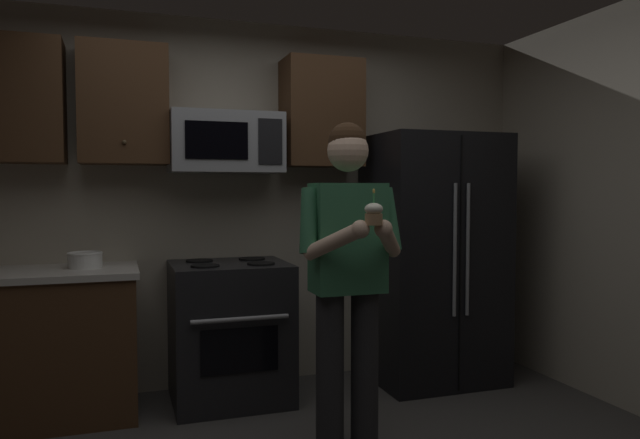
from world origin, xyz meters
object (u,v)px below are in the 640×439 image
object	(u,v)px
refrigerator	(434,258)
person	(348,267)
cupcake	(374,214)
bowl_large_white	(85,259)
oven_range	(230,332)
microwave	(226,143)

from	to	relation	value
refrigerator	person	xyz separation A→B (m)	(-1.04, -0.94, 0.10)
refrigerator	cupcake	size ratio (longest dim) A/B	10.35
person	cupcake	world-z (taller)	person
refrigerator	bowl_large_white	xyz separation A→B (m)	(-2.39, 0.09, 0.07)
oven_range	cupcake	bearing A→B (deg)	-70.55
bowl_large_white	microwave	bearing A→B (deg)	4.24
person	refrigerator	bearing A→B (deg)	42.06
microwave	person	xyz separation A→B (m)	(0.46, -1.10, -0.72)
cupcake	bowl_large_white	bearing A→B (deg)	134.92
bowl_large_white	cupcake	xyz separation A→B (m)	(1.35, -1.36, 0.32)
oven_range	refrigerator	size ratio (longest dim) A/B	0.52
refrigerator	microwave	bearing A→B (deg)	173.97
cupcake	oven_range	bearing A→B (deg)	109.45
microwave	refrigerator	distance (m)	1.72
oven_range	bowl_large_white	bearing A→B (deg)	176.60
oven_range	refrigerator	distance (m)	1.56
microwave	person	distance (m)	1.39
person	cupcake	distance (m)	0.44
microwave	refrigerator	world-z (taller)	microwave
oven_range	bowl_large_white	world-z (taller)	bowl_large_white
oven_range	bowl_large_white	distance (m)	1.03
person	cupcake	size ratio (longest dim) A/B	10.13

